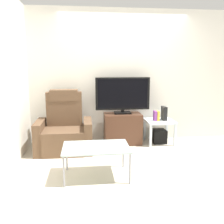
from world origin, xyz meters
TOP-DOWN VIEW (x-y plane):
  - ground_plane at (0.00, 0.00)m, footprint 6.40×6.40m
  - wall_back at (0.00, 1.13)m, footprint 6.40×0.06m
  - wall_side at (-1.88, 0.00)m, footprint 0.06×4.48m
  - tv_stand at (-0.05, 0.85)m, footprint 0.71×0.43m
  - television at (-0.05, 0.87)m, footprint 1.05×0.20m
  - recliner_armchair at (-1.16, 0.58)m, footprint 0.98×0.78m
  - side_table at (0.67, 0.80)m, footprint 0.54×0.54m
  - subwoofer_box at (0.67, 0.80)m, footprint 0.26×0.26m
  - book_leftmost at (0.57, 0.78)m, footprint 0.05×0.12m
  - book_middle at (0.63, 0.78)m, footprint 0.05×0.13m
  - game_console at (0.76, 0.81)m, footprint 0.07×0.20m
  - coffee_table at (-0.65, -0.58)m, footprint 0.90×0.60m
  - cell_phone at (-0.59, -0.51)m, footprint 0.12×0.17m

SIDE VIEW (x-z plane):
  - ground_plane at x=0.00m, z-range 0.00..0.00m
  - subwoofer_box at x=0.67m, z-range 0.00..0.26m
  - tv_stand at x=-0.05m, z-range 0.00..0.59m
  - recliner_armchair at x=-1.16m, z-range -0.17..0.91m
  - side_table at x=0.67m, z-range 0.16..0.62m
  - coffee_table at x=-0.65m, z-range 0.19..0.62m
  - cell_phone at x=-0.59m, z-range 0.43..0.44m
  - book_middle at x=0.63m, z-range 0.46..0.65m
  - book_leftmost at x=0.57m, z-range 0.46..0.65m
  - game_console at x=0.76m, z-range 0.46..0.73m
  - television at x=-0.05m, z-range 0.61..1.32m
  - wall_back at x=0.00m, z-range 0.00..2.60m
  - wall_side at x=-1.88m, z-range 0.00..2.60m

